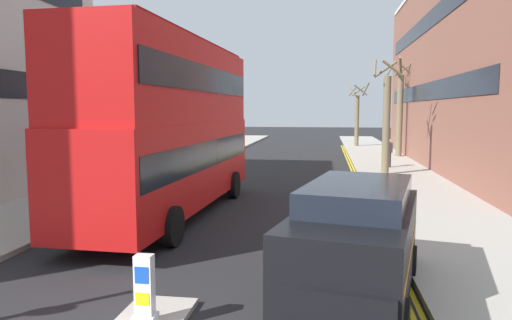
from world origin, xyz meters
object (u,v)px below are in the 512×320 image
object	(u,v)px
keep_left_bollard	(145,293)
taxi_minivan	(355,243)
pedestrian_far	(389,153)
double_decker_bus_away	(171,123)

from	to	relation	value
keep_left_bollard	taxi_minivan	distance (m)	3.73
taxi_minivan	pedestrian_far	distance (m)	19.69
keep_left_bollard	double_decker_bus_away	xyz separation A→B (m)	(-2.15, 7.85, 2.42)
double_decker_bus_away	taxi_minivan	bearing A→B (deg)	-48.51
double_decker_bus_away	pedestrian_far	size ratio (longest dim) A/B	6.72
double_decker_bus_away	pedestrian_far	xyz separation A→B (m)	(8.55, 13.27, -2.04)
keep_left_bollard	pedestrian_far	world-z (taller)	pedestrian_far
keep_left_bollard	pedestrian_far	size ratio (longest dim) A/B	0.69
double_decker_bus_away	pedestrian_far	distance (m)	15.92
taxi_minivan	pedestrian_far	xyz separation A→B (m)	(3.09, 19.45, -0.08)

